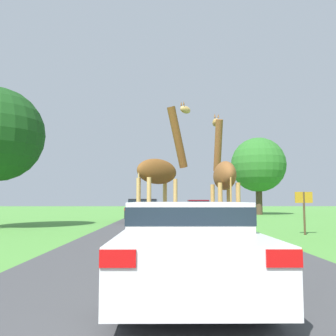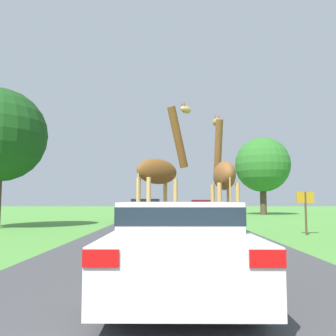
# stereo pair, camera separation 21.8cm
# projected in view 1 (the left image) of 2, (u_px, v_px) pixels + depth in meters

# --- Properties ---
(road) EXTENTS (6.84, 120.00, 0.00)m
(road) POSITION_uv_depth(u_px,v_px,m) (168.00, 216.00, 30.55)
(road) COLOR #424244
(road) RESTS_ON ground
(giraffe_near_road) EXTENTS (2.24, 2.31, 5.26)m
(giraffe_near_road) POSITION_uv_depth(u_px,v_px,m) (161.00, 169.00, 12.90)
(giraffe_near_road) COLOR tan
(giraffe_near_road) RESTS_ON ground
(giraffe_companion) EXTENTS (0.82, 2.68, 4.65)m
(giraffe_companion) POSITION_uv_depth(u_px,v_px,m) (224.00, 176.00, 12.09)
(giraffe_companion) COLOR tan
(giraffe_companion) RESTS_ON ground
(car_lead_maroon) EXTENTS (1.90, 4.77, 1.34)m
(car_lead_maroon) POSITION_uv_depth(u_px,v_px,m) (186.00, 241.00, 5.67)
(car_lead_maroon) COLOR silver
(car_lead_maroon) RESTS_ON ground
(car_queue_right) EXTENTS (1.94, 4.52, 1.45)m
(car_queue_right) POSITION_uv_depth(u_px,v_px,m) (143.00, 209.00, 22.95)
(car_queue_right) COLOR black
(car_queue_right) RESTS_ON ground
(car_queue_left) EXTENTS (1.79, 4.07, 1.40)m
(car_queue_left) POSITION_uv_depth(u_px,v_px,m) (198.00, 208.00, 28.79)
(car_queue_left) COLOR maroon
(car_queue_left) RESTS_ON ground
(tree_right_cluster) EXTENTS (5.21, 5.21, 7.37)m
(tree_right_cluster) POSITION_uv_depth(u_px,v_px,m) (258.00, 165.00, 34.05)
(tree_right_cluster) COLOR #4C3828
(tree_right_cluster) RESTS_ON ground
(sign_post) EXTENTS (0.70, 0.08, 1.70)m
(sign_post) POSITION_uv_depth(u_px,v_px,m) (304.00, 205.00, 14.17)
(sign_post) COLOR #4C3823
(sign_post) RESTS_ON ground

